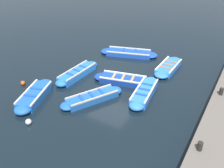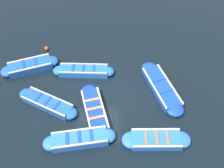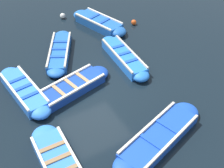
% 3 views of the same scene
% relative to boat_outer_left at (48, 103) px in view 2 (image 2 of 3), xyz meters
% --- Properties ---
extents(ground_plane, '(120.00, 120.00, 0.00)m').
position_rel_boat_outer_left_xyz_m(ground_plane, '(-0.28, 2.58, -0.17)').
color(ground_plane, black).
extents(boat_outer_left, '(2.35, 3.43, 0.39)m').
position_rel_boat_outer_left_xyz_m(boat_outer_left, '(0.00, 0.00, 0.00)').
color(boat_outer_left, '#1E59AD').
rests_on(boat_outer_left, ground).
extents(boat_tucked, '(1.82, 3.44, 0.47)m').
position_rel_boat_outer_left_xyz_m(boat_tucked, '(-2.70, -1.36, 0.04)').
color(boat_tucked, '#1E59AD').
rests_on(boat_tucked, ground).
extents(boat_end_of_row, '(0.95, 3.56, 0.44)m').
position_rel_boat_outer_left_xyz_m(boat_end_of_row, '(-2.23, 1.77, 0.02)').
color(boat_end_of_row, blue).
rests_on(boat_end_of_row, ground).
extents(boat_bow_out, '(1.17, 3.46, 0.45)m').
position_rel_boat_outer_left_xyz_m(boat_bow_out, '(2.17, 1.77, 0.03)').
color(boat_bow_out, blue).
rests_on(boat_bow_out, ground).
extents(boat_near_quay, '(3.61, 1.61, 0.41)m').
position_rel_boat_outer_left_xyz_m(boat_near_quay, '(0.54, 2.44, 0.01)').
color(boat_near_quay, navy).
rests_on(boat_near_quay, ground).
extents(boat_centre, '(1.01, 3.24, 0.39)m').
position_rel_boat_outer_left_xyz_m(boat_centre, '(2.28, 5.33, -0.00)').
color(boat_centre, blue).
rests_on(boat_centre, ground).
extents(boat_drifting, '(4.12, 2.08, 0.37)m').
position_rel_boat_outer_left_xyz_m(boat_drifting, '(-0.90, 6.06, -0.01)').
color(boat_drifting, '#1947B7').
rests_on(boat_drifting, ground).
extents(buoy_orange_near, '(0.26, 0.26, 0.26)m').
position_rel_boat_outer_left_xyz_m(buoy_orange_near, '(-4.32, -0.64, -0.04)').
color(buoy_orange_near, '#E05119').
rests_on(buoy_orange_near, ground).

